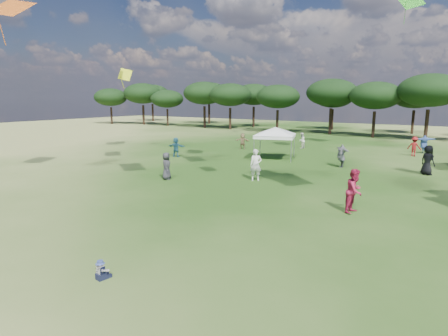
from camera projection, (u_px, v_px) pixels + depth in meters
The scene contains 5 objects.
ground at pixel (51, 314), 8.59m from camera, with size 140.00×140.00×0.00m, color #2A4D17.
tree_line at pixel (424, 93), 45.12m from camera, with size 108.78×17.63×7.77m.
tent_left at pixel (275, 129), 29.79m from camera, with size 5.84×5.84×2.88m.
toddler at pixel (101, 271), 10.21m from camera, with size 0.38×0.41×0.54m.
festival_crowd at pixel (371, 157), 25.55m from camera, with size 30.14×22.61×1.92m.
Camera 1 is at (7.64, -4.32, 4.90)m, focal length 30.00 mm.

